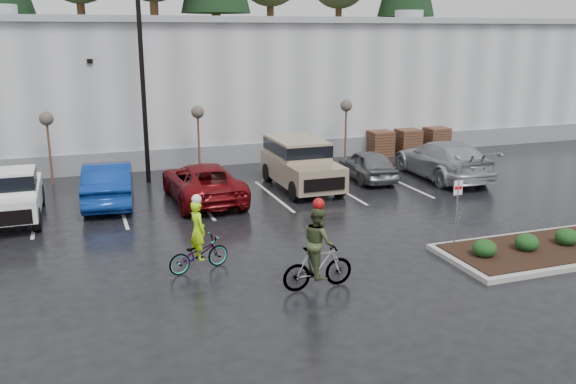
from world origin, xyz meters
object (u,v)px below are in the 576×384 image
object	(u,v)px
lamppost	(141,51)
fire_lane_sign	(457,205)
cyclist_olive	(318,256)
pallet_stack_a	(380,143)
pickup_white	(10,192)
car_blue	(109,183)
car_red	(203,182)
sapling_east	(346,109)
car_far_silver	(442,159)
sapling_west	(47,123)
sapling_mid	(198,116)
pallet_stack_b	(408,141)
car_grey	(367,165)
suv_tan	(302,165)
pallet_stack_c	(436,139)
cyclist_hivis	(198,247)

from	to	relation	value
lamppost	fire_lane_sign	size ratio (longest dim) A/B	4.19
lamppost	cyclist_olive	size ratio (longest dim) A/B	3.78
pallet_stack_a	pickup_white	distance (m)	18.70
car_blue	car_red	size ratio (longest dim) A/B	0.92
fire_lane_sign	sapling_east	bearing A→B (deg)	80.25
car_blue	car_far_silver	distance (m)	14.60
sapling_east	pallet_stack_a	distance (m)	3.39
sapling_west	sapling_east	distance (m)	14.00
sapling_mid	pallet_stack_b	bearing A→B (deg)	4.89
sapling_east	car_grey	size ratio (longest dim) A/B	0.79
car_grey	sapling_east	bearing A→B (deg)	-95.41
car_blue	car_red	xyz separation A→B (m)	(3.51, -0.81, -0.07)
lamppost	cyclist_olive	distance (m)	14.24
sapling_east	car_grey	bearing A→B (deg)	-99.48
lamppost	sapling_mid	xyz separation A→B (m)	(2.50, 1.00, -2.96)
sapling_mid	car_red	distance (m)	5.20
sapling_mid	pickup_white	xyz separation A→B (m)	(-7.77, -4.83, -1.75)
suv_tan	car_grey	bearing A→B (deg)	7.93
sapling_west	pallet_stack_c	bearing A→B (deg)	2.86
sapling_east	fire_lane_sign	size ratio (longest dim) A/B	1.45
sapling_east	suv_tan	world-z (taller)	sapling_east
fire_lane_sign	cyclist_hivis	world-z (taller)	same
car_red	suv_tan	world-z (taller)	suv_tan
pallet_stack_b	pallet_stack_c	xyz separation A→B (m)	(1.80, 0.00, 0.00)
lamppost	car_blue	world-z (taller)	lamppost
lamppost	cyclist_hivis	distance (m)	11.96
pallet_stack_c	fire_lane_sign	world-z (taller)	fire_lane_sign
car_far_silver	car_blue	bearing A→B (deg)	-0.09
sapling_mid	cyclist_olive	xyz separation A→B (m)	(0.23, -14.13, -1.85)
pickup_white	suv_tan	xyz separation A→B (m)	(11.31, 0.64, 0.05)
sapling_mid	pallet_stack_a	distance (m)	10.26
pallet_stack_a	fire_lane_sign	size ratio (longest dim) A/B	0.61
pallet_stack_b	cyclist_hivis	size ratio (longest dim) A/B	0.61
lamppost	pickup_white	xyz separation A→B (m)	(-5.27, -3.83, -4.71)
suv_tan	cyclist_olive	bearing A→B (deg)	-108.41
sapling_west	car_blue	distance (m)	4.87
car_grey	car_far_silver	distance (m)	3.47
sapling_mid	sapling_east	size ratio (longest dim) A/B	1.00
pallet_stack_a	fire_lane_sign	bearing A→B (deg)	-108.81
pallet_stack_c	sapling_mid	bearing A→B (deg)	-175.76
suv_tan	pallet_stack_c	bearing A→B (deg)	27.49
car_red	cyclist_hivis	xyz separation A→B (m)	(-1.61, -7.12, -0.07)
car_far_silver	cyclist_hivis	bearing A→B (deg)	32.31
pallet_stack_a	car_blue	bearing A→B (deg)	-161.03
car_red	cyclist_hivis	world-z (taller)	cyclist_hivis
pallet_stack_b	lamppost	bearing A→B (deg)	-171.98
pallet_stack_b	car_red	bearing A→B (deg)	-155.37
pallet_stack_a	lamppost	bearing A→B (deg)	-170.91
sapling_mid	pallet_stack_b	size ratio (longest dim) A/B	2.37
pickup_white	car_red	size ratio (longest dim) A/B	0.95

